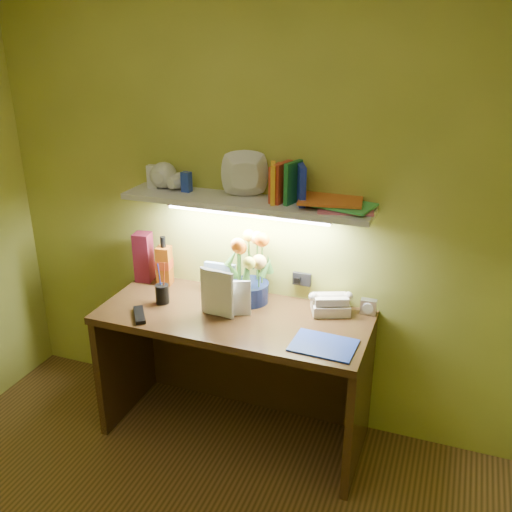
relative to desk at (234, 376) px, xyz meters
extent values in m
cube|color=#311C0D|center=(0.00, 0.00, 0.00)|extent=(1.40, 0.60, 0.75)
cube|color=#ACABB0|center=(0.65, 0.25, 0.42)|extent=(0.08, 0.04, 0.08)
cube|color=maroon|center=(-0.64, 0.21, 0.52)|extent=(0.11, 0.11, 0.29)
cylinder|color=black|center=(-0.41, -0.01, 0.46)|extent=(0.09, 0.09, 0.18)
cube|color=black|center=(-0.44, -0.19, 0.38)|extent=(0.14, 0.17, 0.02)
cube|color=#203AAD|center=(0.51, -0.14, 0.38)|extent=(0.30, 0.23, 0.01)
imported|color=silver|center=(-0.17, -0.03, 0.50)|extent=(0.19, 0.05, 0.25)
imported|color=silver|center=(-0.04, -0.03, 0.47)|extent=(0.14, 0.06, 0.19)
cube|color=silver|center=(0.00, 0.18, 0.93)|extent=(1.30, 0.25, 0.03)
imported|color=silver|center=(-0.49, 0.16, 0.99)|extent=(0.15, 0.15, 0.11)
imported|color=silver|center=(-0.42, 0.16, 0.98)|extent=(0.11, 0.11, 0.08)
imported|color=silver|center=(0.00, 0.18, 0.97)|extent=(0.31, 0.31, 0.06)
cube|color=silver|center=(-0.55, 0.22, 1.00)|extent=(0.06, 0.05, 0.12)
cube|color=#203AAD|center=(-0.34, 0.20, 0.99)|extent=(0.05, 0.04, 0.11)
cube|color=#BF3B25|center=(0.15, 0.21, 1.03)|extent=(0.03, 0.13, 0.18)
cube|color=#FEAC1F|center=(0.15, 0.18, 1.04)|extent=(0.06, 0.12, 0.20)
cube|color=#1A2BB5|center=(0.29, 0.20, 1.04)|extent=(0.08, 0.14, 0.20)
cube|color=#1F7535|center=(0.24, 0.20, 1.04)|extent=(0.06, 0.14, 0.21)
cube|color=#BF3B25|center=(0.19, 0.21, 1.04)|extent=(0.06, 0.14, 0.20)
cube|color=#D15A81|center=(0.51, 0.19, 0.95)|extent=(0.30, 0.24, 0.01)
cube|color=#45BF60|center=(0.51, 0.19, 0.96)|extent=(0.30, 0.25, 0.01)
cube|color=orange|center=(0.43, 0.21, 0.97)|extent=(0.33, 0.27, 0.01)
camera|label=1|loc=(1.02, -2.40, 1.76)|focal=40.00mm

